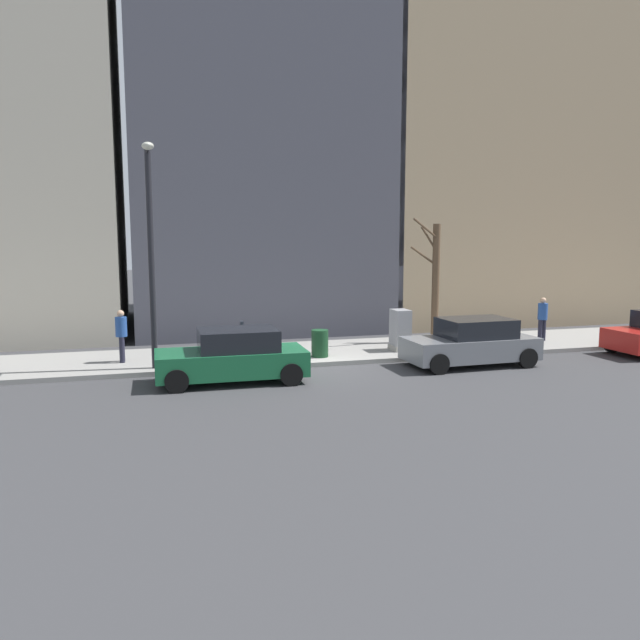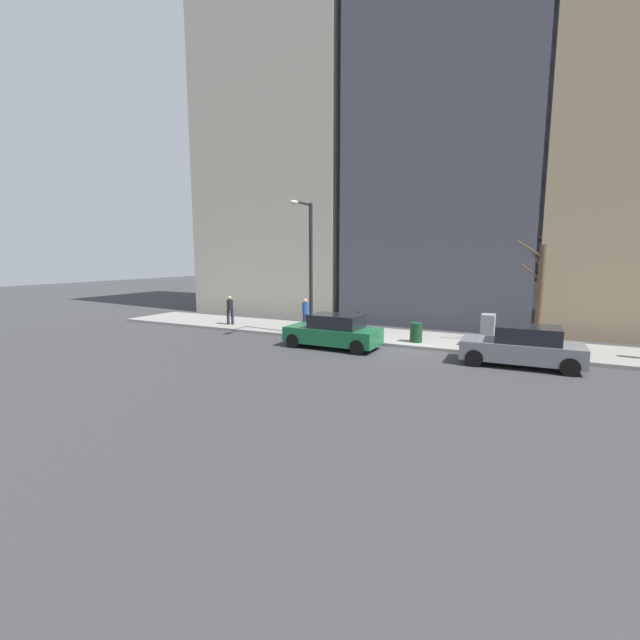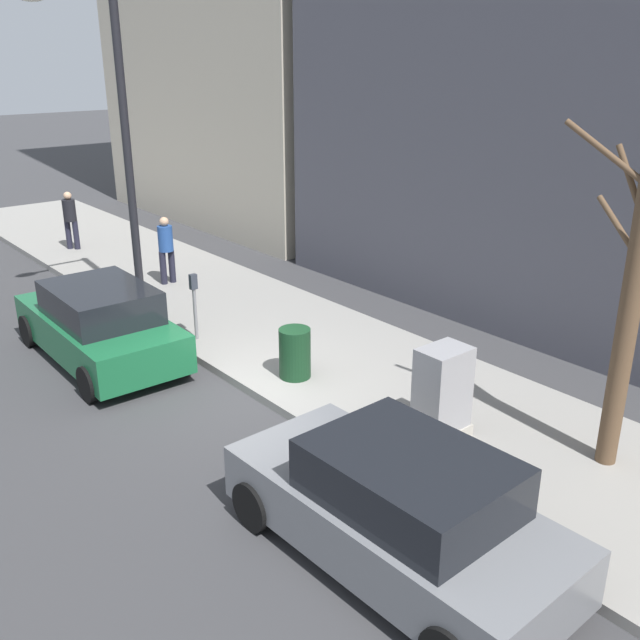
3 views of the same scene
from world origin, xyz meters
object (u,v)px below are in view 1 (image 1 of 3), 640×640
(parking_meter, at_px, (242,338))
(pedestrian_midblock, at_px, (121,333))
(office_block_center, at_px, (250,40))
(parked_car_grey, at_px, (471,343))
(office_tower_left, at_px, (470,28))
(pedestrian_near_meter, at_px, (542,317))
(streetlamp, at_px, (151,240))
(parked_car_green, at_px, (233,357))
(trash_bin, at_px, (320,343))
(bare_tree, at_px, (435,281))
(utility_box, at_px, (400,330))

(parking_meter, height_order, pedestrian_midblock, pedestrian_midblock)
(parking_meter, bearing_deg, office_block_center, -11.48)
(parked_car_grey, distance_m, office_tower_left, 20.33)
(pedestrian_near_meter, xyz_separation_m, office_tower_left, (10.35, -2.20, 13.70))
(streetlamp, height_order, office_tower_left, office_tower_left)
(parked_car_green, height_order, pedestrian_midblock, pedestrian_midblock)
(trash_bin, bearing_deg, parked_car_grey, -113.81)
(streetlamp, bearing_deg, parked_car_grey, -97.92)
(pedestrian_midblock, bearing_deg, parking_meter, -109.99)
(trash_bin, relative_size, pedestrian_midblock, 0.54)
(bare_tree, relative_size, trash_bin, 5.15)
(streetlamp, bearing_deg, parking_meter, -86.38)
(parked_car_grey, xyz_separation_m, pedestrian_near_meter, (2.73, -4.52, 0.35))
(pedestrian_near_meter, bearing_deg, trash_bin, -17.22)
(trash_bin, distance_m, office_block_center, 15.94)
(bare_tree, relative_size, office_tower_left, 0.16)
(parked_car_grey, xyz_separation_m, bare_tree, (3.68, -0.47, 1.72))
(office_block_center, bearing_deg, parked_car_green, 167.79)
(pedestrian_near_meter, height_order, office_tower_left, office_tower_left)
(trash_bin, xyz_separation_m, pedestrian_midblock, (0.87, 6.28, 0.49))
(trash_bin, bearing_deg, pedestrian_near_meter, -85.22)
(parked_car_grey, height_order, office_block_center, office_block_center)
(streetlamp, relative_size, pedestrian_midblock, 3.92)
(pedestrian_midblock, xyz_separation_m, office_block_center, (9.16, -5.76, 11.89))
(pedestrian_near_meter, bearing_deg, utility_box, -18.62)
(parking_meter, bearing_deg, streetlamp, 93.62)
(utility_box, height_order, office_tower_left, office_tower_left)
(utility_box, bearing_deg, parked_car_green, 112.74)
(parking_meter, relative_size, office_tower_left, 0.05)
(parked_car_grey, height_order, streetlamp, streetlamp)
(parked_car_grey, xyz_separation_m, streetlamp, (1.36, 9.78, 3.28))
(parking_meter, height_order, streetlamp, streetlamp)
(pedestrian_midblock, bearing_deg, office_tower_left, -59.68)
(streetlamp, distance_m, trash_bin, 6.33)
(parked_car_green, bearing_deg, office_tower_left, -46.45)
(parked_car_grey, bearing_deg, pedestrian_midblock, 73.61)
(parked_car_grey, distance_m, trash_bin, 4.90)
(streetlamp, height_order, pedestrian_near_meter, streetlamp)
(utility_box, relative_size, office_block_center, 0.06)
(parked_car_grey, bearing_deg, office_tower_left, -28.76)
(parked_car_green, bearing_deg, bare_tree, -63.56)
(utility_box, xyz_separation_m, office_block_center, (9.64, 3.55, 12.13))
(parked_car_grey, bearing_deg, parked_car_green, 90.09)
(streetlamp, distance_m, pedestrian_near_meter, 14.65)
(parking_meter, distance_m, streetlamp, 4.03)
(parked_car_green, xyz_separation_m, office_block_center, (12.23, -2.65, 12.24))
(parked_car_green, xyz_separation_m, utility_box, (2.60, -6.20, 0.11))
(parked_car_grey, distance_m, parking_meter, 7.30)
(utility_box, bearing_deg, parking_meter, 98.51)
(bare_tree, bearing_deg, parked_car_green, 115.66)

